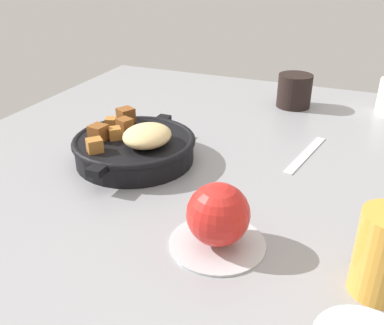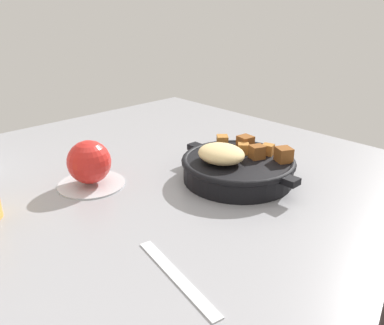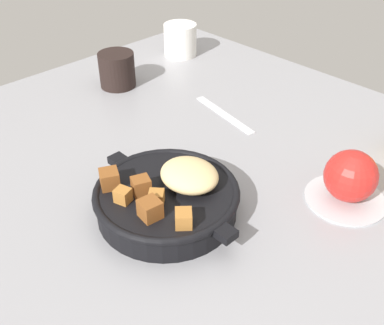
# 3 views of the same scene
# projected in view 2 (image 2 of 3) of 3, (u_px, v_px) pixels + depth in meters

# --- Properties ---
(ground_plane) EXTENTS (1.17, 0.96, 0.02)m
(ground_plane) POSITION_uv_depth(u_px,v_px,m) (190.00, 202.00, 0.70)
(ground_plane) COLOR gray
(cast_iron_skillet) EXTENTS (0.26, 0.21, 0.07)m
(cast_iron_skillet) POSITION_uv_depth(u_px,v_px,m) (237.00, 166.00, 0.75)
(cast_iron_skillet) COLOR black
(cast_iron_skillet) RESTS_ON ground_plane
(saucer_plate) EXTENTS (0.12, 0.12, 0.01)m
(saucer_plate) POSITION_uv_depth(u_px,v_px,m) (91.00, 183.00, 0.74)
(saucer_plate) COLOR #B7BABF
(saucer_plate) RESTS_ON ground_plane
(red_apple) EXTENTS (0.08, 0.08, 0.08)m
(red_apple) POSITION_uv_depth(u_px,v_px,m) (89.00, 162.00, 0.72)
(red_apple) COLOR red
(red_apple) RESTS_ON saucer_plate
(butter_knife) EXTENTS (0.17, 0.05, 0.00)m
(butter_knife) POSITION_uv_depth(u_px,v_px,m) (177.00, 276.00, 0.49)
(butter_knife) COLOR silver
(butter_knife) RESTS_ON ground_plane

